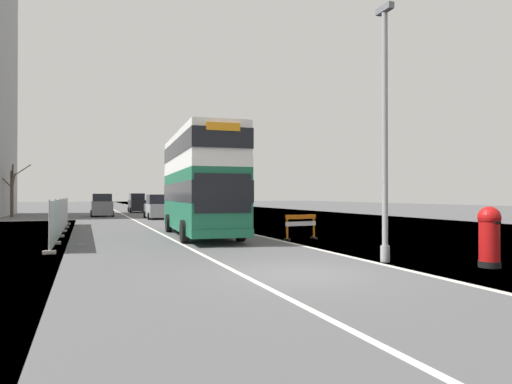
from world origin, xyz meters
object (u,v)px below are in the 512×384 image
object	(u,v)px
lamppost_foreground	(385,141)
roadworks_barrier	(301,224)
red_pillar_postbox	(489,234)
car_oncoming_near	(157,207)
double_decker_bus	(200,182)
car_receding_far	(137,203)
car_receding_mid	(102,206)

from	to	relation	value
lamppost_foreground	roadworks_barrier	world-z (taller)	lamppost_foreground
red_pillar_postbox	car_oncoming_near	distance (m)	30.83
double_decker_bus	roadworks_barrier	size ratio (longest dim) A/B	6.44
red_pillar_postbox	roadworks_barrier	xyz separation A→B (m)	(-1.42, 9.31, -0.23)
lamppost_foreground	car_receding_far	distance (m)	44.64
double_decker_bus	roadworks_barrier	bearing A→B (deg)	-41.14
double_decker_bus	red_pillar_postbox	world-z (taller)	double_decker_bus
car_oncoming_near	lamppost_foreground	bearing A→B (deg)	-84.40
red_pillar_postbox	car_oncoming_near	xyz separation A→B (m)	(-4.92, 30.44, 0.03)
car_receding_mid	car_receding_far	size ratio (longest dim) A/B	0.89
red_pillar_postbox	roadworks_barrier	distance (m)	9.42
car_receding_far	red_pillar_postbox	bearing A→B (deg)	-83.84
red_pillar_postbox	lamppost_foreground	bearing A→B (deg)	137.47
car_oncoming_near	car_receding_far	world-z (taller)	car_receding_far
lamppost_foreground	car_receding_far	size ratio (longest dim) A/B	1.85
roadworks_barrier	car_oncoming_near	world-z (taller)	car_oncoming_near
roadworks_barrier	red_pillar_postbox	bearing A→B (deg)	-81.32
lamppost_foreground	car_receding_far	world-z (taller)	lamppost_foreground
roadworks_barrier	car_receding_mid	xyz separation A→B (m)	(-7.88, 27.41, 0.30)
roadworks_barrier	lamppost_foreground	bearing A→B (deg)	-95.50
car_receding_mid	roadworks_barrier	bearing A→B (deg)	-73.96
double_decker_bus	red_pillar_postbox	xyz separation A→B (m)	(5.38, -12.76, -1.77)
double_decker_bus	roadworks_barrier	xyz separation A→B (m)	(3.96, -3.46, -2.01)
double_decker_bus	car_receding_far	xyz separation A→B (m)	(0.37, 33.65, -1.68)
red_pillar_postbox	double_decker_bus	bearing A→B (deg)	112.84
car_receding_mid	red_pillar_postbox	bearing A→B (deg)	-75.79
double_decker_bus	car_oncoming_near	bearing A→B (deg)	88.52
roadworks_barrier	car_oncoming_near	distance (m)	21.42
lamppost_foreground	red_pillar_postbox	bearing A→B (deg)	-42.53
car_oncoming_near	car_receding_mid	bearing A→B (deg)	124.88
double_decker_bus	car_receding_far	size ratio (longest dim) A/B	2.48
double_decker_bus	lamppost_foreground	distance (m)	11.33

